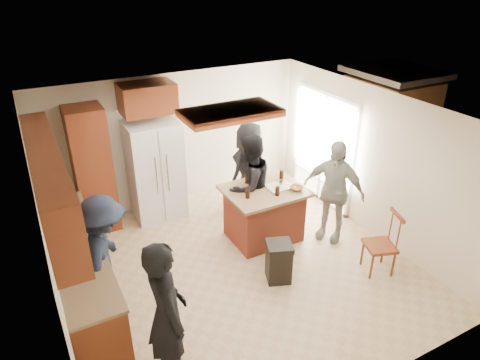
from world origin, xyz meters
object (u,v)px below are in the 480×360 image
refrigerator (156,170)px  spindle_chair (381,246)px  person_counter (106,256)px  person_behind_right (249,168)px  trash_bin (279,261)px  person_behind_left (250,186)px  kitchen_island (264,213)px  person_side_right (333,191)px  person_front_left (167,315)px

refrigerator → spindle_chair: refrigerator is taller
person_counter → person_behind_right: bearing=-48.7°
refrigerator → trash_bin: refrigerator is taller
person_behind_left → kitchen_island: size_ratio=1.39×
person_counter → refrigerator: 2.46m
person_behind_left → person_side_right: size_ratio=1.01×
person_behind_right → person_side_right: size_ratio=0.98×
person_front_left → trash_bin: 2.21m
person_side_right → spindle_chair: bearing=-27.3°
person_counter → person_front_left: bearing=-151.7°
person_behind_left → spindle_chair: size_ratio=1.79×
person_counter → kitchen_island: person_counter is taller
person_behind_left → spindle_chair: (1.21, -1.86, -0.44)m
person_behind_left → person_counter: (-2.53, -0.77, -0.03)m
person_behind_right → kitchen_island: 1.06m
person_side_right → person_counter: 3.66m
person_behind_left → spindle_chair: bearing=104.1°
trash_bin → spindle_chair: (1.45, -0.54, 0.13)m
person_front_left → person_counter: (-0.34, 1.39, -0.05)m
person_behind_right → person_counter: 3.24m
person_counter → kitchen_island: 2.73m
person_behind_left → person_side_right: person_behind_left is taller
person_front_left → refrigerator: bearing=-14.2°
refrigerator → spindle_chair: 4.01m
person_counter → spindle_chair: 3.92m
person_behind_left → person_front_left: bearing=25.4°
person_front_left → person_behind_right: size_ratio=1.06×
person_behind_left → spindle_chair: person_behind_left is taller
trash_bin → kitchen_island: bearing=70.8°
person_behind_right → spindle_chair: bearing=87.4°
person_behind_left → refrigerator: (-1.20, 1.30, 0.01)m
person_side_right → trash_bin: 1.58m
person_behind_left → refrigerator: size_ratio=0.99×
person_behind_left → refrigerator: 1.77m
refrigerator → person_side_right: bearing=-41.7°
person_behind_right → kitchen_island: bearing=54.7°
person_front_left → spindle_chair: (3.41, 0.30, -0.46)m
kitchen_island → person_side_right: bearing=-26.4°
person_side_right → spindle_chair: size_ratio=1.77×
kitchen_island → trash_bin: bearing=-109.2°
person_side_right → trash_bin: person_side_right is taller
person_behind_left → spindle_chair: 2.26m
refrigerator → spindle_chair: bearing=-52.6°
person_side_right → trash_bin: size_ratio=2.80×
refrigerator → trash_bin: 2.85m
spindle_chair → person_front_left: bearing=-175.0°
person_behind_right → person_counter: bearing=5.3°
person_side_right → refrigerator: (-2.33, 2.08, 0.02)m
person_side_right → person_front_left: bearing=-99.2°
spindle_chair → person_behind_right: bearing=108.6°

